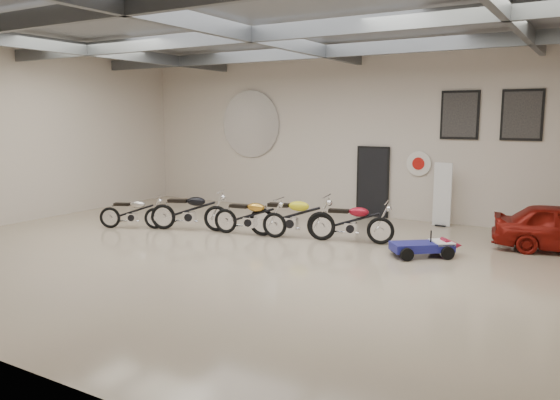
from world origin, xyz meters
The scene contains 17 objects.
floor centered at (0.00, 0.00, 0.00)m, with size 16.00×12.00×0.01m, color tan.
ceiling centered at (0.00, 0.00, 5.00)m, with size 16.00×12.00×0.01m, color slate.
back_wall centered at (0.00, 6.00, 2.50)m, with size 16.00×0.02×5.00m, color beige.
left_wall centered at (-8.00, 0.00, 2.50)m, with size 0.02×12.00×5.00m, color beige.
ceiling_beams centered at (0.00, 0.00, 4.75)m, with size 15.80×11.80×0.32m, color #525559, non-canonical shape.
door centered at (0.50, 5.95, 1.05)m, with size 0.92×0.08×2.10m, color black.
logo_plaque centered at (-4.00, 5.95, 2.80)m, with size 2.30×0.06×1.16m, color silver, non-canonical shape.
poster_left centered at (3.00, 5.96, 3.10)m, with size 1.05×0.08×1.35m, color black, non-canonical shape.
poster_mid centered at (4.60, 5.96, 3.10)m, with size 1.05×0.08×1.35m, color black, non-canonical shape.
oil_sign centered at (1.90, 5.95, 1.70)m, with size 0.72×0.10×0.72m, color white, non-canonical shape.
banner_stand centered at (2.74, 5.50, 0.91)m, with size 0.50×0.20×1.82m, color white, non-canonical shape.
motorcycle_silver centered at (-4.51, 0.82, 0.47)m, with size 1.81×0.56×0.94m, color silver, non-canonical shape.
motorcycle_black centered at (-2.99, 1.44, 0.56)m, with size 2.15×0.67×1.12m, color silver, non-canonical shape.
motorcycle_gold centered at (-1.24, 1.74, 0.53)m, with size 2.02×0.63×1.05m, color silver, non-canonical shape.
motorcycle_yellow centered at (-0.16, 2.02, 0.58)m, with size 2.24×0.69×1.16m, color silver, non-canonical shape.
motorcycle_red centered at (1.34, 2.36, 0.53)m, with size 2.06×0.64×1.07m, color silver, non-canonical shape.
go_kart centered at (3.35, 1.96, 0.30)m, with size 1.64×0.74×0.59m, color navy, non-canonical shape.
Camera 1 is at (6.52, -9.80, 3.07)m, focal length 35.00 mm.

